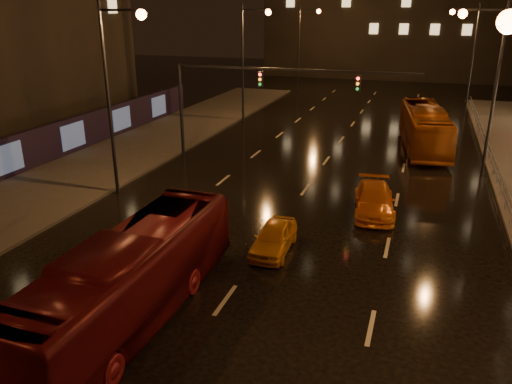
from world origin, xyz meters
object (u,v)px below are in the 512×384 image
bus_red (130,279)px  bus_curb (424,128)px  taxi_near (274,237)px  taxi_far (374,200)px

bus_red → bus_curb: size_ratio=0.97×
taxi_near → taxi_far: taxi_far is taller
bus_curb → taxi_far: size_ratio=2.38×
bus_red → bus_curb: (8.40, 25.34, 0.04)m
bus_red → bus_curb: bus_curb is taller
bus_red → taxi_near: (2.90, 6.17, -0.87)m
taxi_near → taxi_far: 6.59m
taxi_near → bus_red: bearing=-117.0°
bus_red → taxi_far: 13.41m
bus_red → taxi_near: 6.87m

